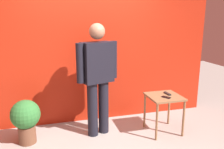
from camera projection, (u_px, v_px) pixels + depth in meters
back_wall_red at (89, 37)px, 4.09m from camera, size 4.60×0.12×3.09m
standing_person at (98, 75)px, 3.64m from camera, size 0.71×0.37×1.80m
side_table at (164, 102)px, 3.81m from camera, size 0.53×0.53×0.64m
cell_phone at (166, 97)px, 3.69m from camera, size 0.14×0.16×0.01m
tv_remote at (167, 94)px, 3.86m from camera, size 0.06×0.17×0.02m
potted_plant at (26, 118)px, 3.48m from camera, size 0.44×0.44×0.69m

